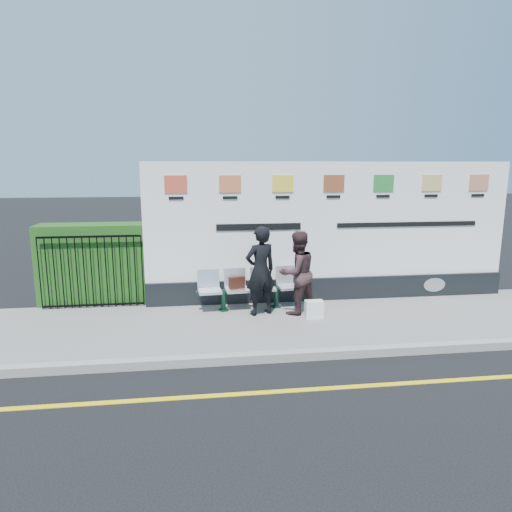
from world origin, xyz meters
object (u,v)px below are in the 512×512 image
at_px(billboard, 331,241).
at_px(bench, 250,298).
at_px(woman_left, 260,271).
at_px(woman_right, 297,273).

xyz_separation_m(billboard, bench, (-1.84, -0.51, -1.07)).
xyz_separation_m(bench, woman_left, (0.16, -0.37, 0.66)).
relative_size(billboard, woman_left, 4.51).
bearing_deg(woman_right, woman_left, -26.81).
bearing_deg(woman_left, woman_right, 157.41).
relative_size(billboard, woman_right, 4.81).
bearing_deg(billboard, bench, -164.38).
height_order(billboard, bench, billboard).
distance_m(billboard, woman_right, 1.39).
bearing_deg(woman_left, bench, -86.58).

